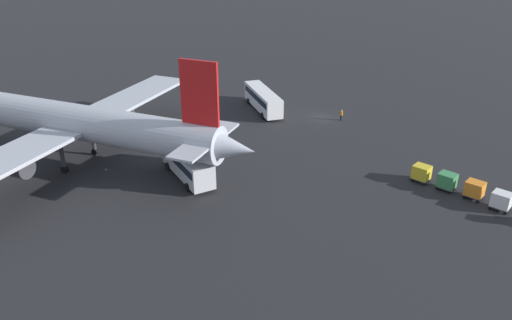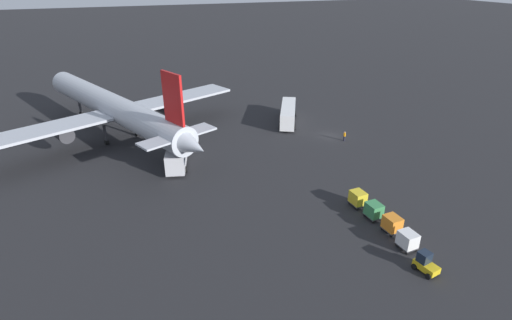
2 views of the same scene
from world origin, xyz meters
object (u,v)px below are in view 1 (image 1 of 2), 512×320
Objects in this scene: worker_person at (341,115)px; airplane at (64,120)px; cargo_cart_white at (502,200)px; cargo_cart_yellow at (422,172)px; cargo_cart_green at (447,181)px; cargo_cart_orange at (475,189)px; shuttle_bus_far at (187,163)px; shuttle_bus_near at (263,98)px.

airplane is at bearing 67.87° from worker_person.
cargo_cart_white and cargo_cart_yellow have the same top height.
cargo_cart_orange is at bearing -174.56° from cargo_cart_green.
cargo_cart_green is (-37.58, -27.75, -4.50)m from airplane.
airplane reaches higher than cargo_cart_green.
cargo_cart_white is 3.13m from cargo_cart_orange.
airplane is at bearing 44.41° from shuttle_bus_far.
cargo_cart_green is (-23.34, -19.58, -0.80)m from shuttle_bus_far.
cargo_cart_green is at bearing 5.44° from cargo_cart_orange.
worker_person is at bearing -23.40° from cargo_cart_green.
worker_person is at bearing -135.71° from airplane.
cargo_cart_orange is 6.23m from cargo_cart_yellow.
airplane is 40.69m from worker_person.
shuttle_bus_far reaches higher than cargo_cart_yellow.
shuttle_bus_far is at bearing -173.71° from airplane.
cargo_cart_green reaches higher than worker_person.
worker_person is at bearing -77.38° from shuttle_bus_far.
cargo_cart_yellow is (-20.23, -19.35, -0.80)m from shuttle_bus_far.
worker_person is at bearing -129.06° from shuttle_bus_near.
cargo_cart_orange and cargo_cart_yellow have the same top height.
shuttle_bus_near reaches higher than worker_person.
shuttle_bus_near is at bearing -8.01° from cargo_cart_yellow.
cargo_cart_white is at bearing -159.80° from shuttle_bus_near.
cargo_cart_green is (-34.29, 4.16, -0.83)m from shuttle_bus_near.
airplane is 23.63× the size of cargo_cart_orange.
shuttle_bus_near reaches higher than cargo_cart_orange.
airplane is 23.63× the size of cargo_cart_yellow.
cargo_cart_white is 9.32m from cargo_cart_yellow.
cargo_cart_yellow is (-34.47, -27.53, -4.50)m from airplane.
shuttle_bus_near reaches higher than cargo_cart_yellow.
cargo_cart_yellow is at bearing -121.73° from shuttle_bus_far.
cargo_cart_green is (-22.35, 9.67, 0.32)m from worker_person.
shuttle_bus_far is 29.29m from worker_person.
cargo_cart_orange is at bearing -168.99° from airplane.
shuttle_bus_near is 6.93× the size of worker_person.
cargo_cart_green is 1.00× the size of cargo_cart_yellow.
cargo_cart_white is 1.00× the size of cargo_cart_orange.
cargo_cart_orange reaches higher than worker_person.
cargo_cart_yellow is at bearing 0.99° from cargo_cart_white.
cargo_cart_orange is (-37.40, 3.87, -0.83)m from shuttle_bus_near.
cargo_cart_white is at bearing 179.42° from cargo_cart_green.
airplane reaches higher than cargo_cart_yellow.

